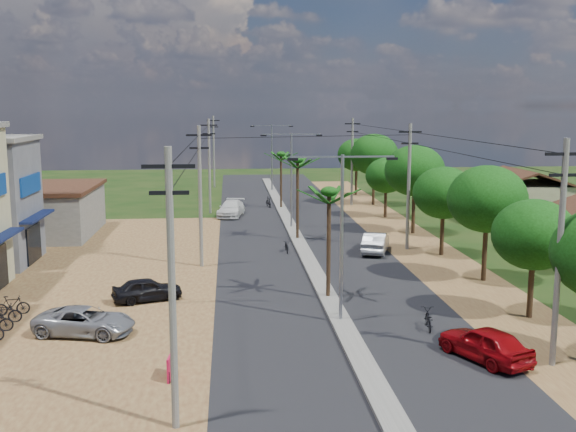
# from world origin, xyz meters

# --- Properties ---
(ground) EXTENTS (160.00, 160.00, 0.00)m
(ground) POSITION_xyz_m (0.00, 0.00, 0.00)
(ground) COLOR black
(ground) RESTS_ON ground
(road) EXTENTS (12.00, 110.00, 0.04)m
(road) POSITION_xyz_m (0.00, 15.00, 0.02)
(road) COLOR black
(road) RESTS_ON ground
(median) EXTENTS (1.00, 90.00, 0.18)m
(median) POSITION_xyz_m (0.00, 18.00, 0.09)
(median) COLOR #605E56
(median) RESTS_ON ground
(dirt_lot_west) EXTENTS (18.00, 46.00, 0.04)m
(dirt_lot_west) POSITION_xyz_m (-15.00, 8.00, 0.02)
(dirt_lot_west) COLOR brown
(dirt_lot_west) RESTS_ON ground
(dirt_shoulder_east) EXTENTS (5.00, 90.00, 0.03)m
(dirt_shoulder_east) POSITION_xyz_m (8.50, 15.00, 0.01)
(dirt_shoulder_east) COLOR brown
(dirt_shoulder_east) RESTS_ON ground
(low_shed) EXTENTS (10.40, 10.40, 3.95)m
(low_shed) POSITION_xyz_m (-21.00, 24.00, 1.97)
(low_shed) COLOR #605E56
(low_shed) RESTS_ON ground
(house_east_far) EXTENTS (7.60, 7.50, 4.60)m
(house_east_far) POSITION_xyz_m (21.00, 28.00, 2.39)
(house_east_far) COLOR tan
(house_east_far) RESTS_ON ground
(tree_east_b) EXTENTS (4.00, 4.00, 5.83)m
(tree_east_b) POSITION_xyz_m (9.30, 0.00, 4.11)
(tree_east_b) COLOR black
(tree_east_b) RESTS_ON ground
(tree_east_c) EXTENTS (4.60, 4.60, 6.83)m
(tree_east_c) POSITION_xyz_m (9.70, 7.00, 4.86)
(tree_east_c) COLOR black
(tree_east_c) RESTS_ON ground
(tree_east_d) EXTENTS (4.20, 4.20, 6.13)m
(tree_east_d) POSITION_xyz_m (9.40, 14.00, 4.34)
(tree_east_d) COLOR black
(tree_east_d) RESTS_ON ground
(tree_east_e) EXTENTS (4.80, 4.80, 7.14)m
(tree_east_e) POSITION_xyz_m (9.60, 22.00, 5.09)
(tree_east_e) COLOR black
(tree_east_e) RESTS_ON ground
(tree_east_f) EXTENTS (3.80, 3.80, 5.52)m
(tree_east_f) POSITION_xyz_m (9.20, 30.00, 3.89)
(tree_east_f) COLOR black
(tree_east_f) RESTS_ON ground
(tree_east_g) EXTENTS (5.00, 5.00, 7.38)m
(tree_east_g) POSITION_xyz_m (9.80, 38.00, 5.24)
(tree_east_g) COLOR black
(tree_east_g) RESTS_ON ground
(tree_east_h) EXTENTS (4.40, 4.40, 6.52)m
(tree_east_h) POSITION_xyz_m (9.50, 46.00, 4.64)
(tree_east_h) COLOR black
(tree_east_h) RESTS_ON ground
(palm_median_near) EXTENTS (2.00, 2.00, 6.15)m
(palm_median_near) POSITION_xyz_m (0.00, 4.00, 5.54)
(palm_median_near) COLOR black
(palm_median_near) RESTS_ON ground
(palm_median_mid) EXTENTS (2.00, 2.00, 6.55)m
(palm_median_mid) POSITION_xyz_m (0.00, 20.00, 5.90)
(palm_median_mid) COLOR black
(palm_median_mid) RESTS_ON ground
(palm_median_far) EXTENTS (2.00, 2.00, 5.85)m
(palm_median_far) POSITION_xyz_m (0.00, 36.00, 5.26)
(palm_median_far) COLOR black
(palm_median_far) RESTS_ON ground
(streetlight_near) EXTENTS (5.10, 0.18, 8.00)m
(streetlight_near) POSITION_xyz_m (0.00, 0.00, 4.79)
(streetlight_near) COLOR gray
(streetlight_near) RESTS_ON ground
(streetlight_mid) EXTENTS (5.10, 0.18, 8.00)m
(streetlight_mid) POSITION_xyz_m (0.00, 25.00, 4.79)
(streetlight_mid) COLOR gray
(streetlight_mid) RESTS_ON ground
(streetlight_far) EXTENTS (5.10, 0.18, 8.00)m
(streetlight_far) POSITION_xyz_m (0.00, 50.00, 4.79)
(streetlight_far) COLOR gray
(streetlight_far) RESTS_ON ground
(utility_pole_w_a) EXTENTS (1.60, 0.24, 9.00)m
(utility_pole_w_a) POSITION_xyz_m (-7.00, -10.00, 4.76)
(utility_pole_w_a) COLOR #605E56
(utility_pole_w_a) RESTS_ON ground
(utility_pole_w_b) EXTENTS (1.60, 0.24, 9.00)m
(utility_pole_w_b) POSITION_xyz_m (-7.00, 12.00, 4.76)
(utility_pole_w_b) COLOR #605E56
(utility_pole_w_b) RESTS_ON ground
(utility_pole_w_c) EXTENTS (1.60, 0.24, 9.00)m
(utility_pole_w_c) POSITION_xyz_m (-7.00, 34.00, 4.76)
(utility_pole_w_c) COLOR #605E56
(utility_pole_w_c) RESTS_ON ground
(utility_pole_w_d) EXTENTS (1.60, 0.24, 9.00)m
(utility_pole_w_d) POSITION_xyz_m (-7.00, 55.00, 4.76)
(utility_pole_w_d) COLOR #605E56
(utility_pole_w_d) RESTS_ON ground
(utility_pole_e_a) EXTENTS (1.60, 0.24, 9.00)m
(utility_pole_e_a) POSITION_xyz_m (7.50, -6.00, 4.76)
(utility_pole_e_a) COLOR #605E56
(utility_pole_e_a) RESTS_ON ground
(utility_pole_e_b) EXTENTS (1.60, 0.24, 9.00)m
(utility_pole_e_b) POSITION_xyz_m (7.50, 16.00, 4.76)
(utility_pole_e_b) COLOR #605E56
(utility_pole_e_b) RESTS_ON ground
(utility_pole_e_c) EXTENTS (1.60, 0.24, 9.00)m
(utility_pole_e_c) POSITION_xyz_m (7.50, 38.00, 4.76)
(utility_pole_e_c) COLOR #605E56
(utility_pole_e_c) RESTS_ON ground
(car_red_near) EXTENTS (3.26, 4.46, 1.41)m
(car_red_near) POSITION_xyz_m (5.00, -5.29, 0.71)
(car_red_near) COLOR maroon
(car_red_near) RESTS_ON ground
(car_silver_mid) EXTENTS (2.84, 4.63, 1.44)m
(car_silver_mid) POSITION_xyz_m (5.00, 15.06, 0.72)
(car_silver_mid) COLOR gray
(car_silver_mid) RESTS_ON ground
(car_white_far) EXTENTS (2.92, 5.26, 1.44)m
(car_white_far) POSITION_xyz_m (-5.00, 31.74, 0.72)
(car_white_far) COLOR silver
(car_white_far) RESTS_ON ground
(car_parked_silver) EXTENTS (4.81, 3.02, 1.24)m
(car_parked_silver) POSITION_xyz_m (-11.73, -0.69, 0.62)
(car_parked_silver) COLOR gray
(car_parked_silver) RESTS_ON ground
(car_parked_dark) EXTENTS (3.90, 2.57, 1.24)m
(car_parked_dark) POSITION_xyz_m (-9.56, 4.46, 0.62)
(car_parked_dark) COLOR black
(car_parked_dark) RESTS_ON ground
(moto_rider_east) EXTENTS (0.91, 1.84, 0.93)m
(moto_rider_east) POSITION_xyz_m (3.86, -1.31, 0.46)
(moto_rider_east) COLOR black
(moto_rider_east) RESTS_ON ground
(moto_rider_west_a) EXTENTS (0.61, 1.68, 0.88)m
(moto_rider_west_a) POSITION_xyz_m (-1.20, 15.72, 0.44)
(moto_rider_west_a) COLOR black
(moto_rider_west_a) RESTS_ON ground
(moto_rider_west_b) EXTENTS (0.83, 1.84, 1.07)m
(moto_rider_west_b) POSITION_xyz_m (-1.20, 37.14, 0.53)
(moto_rider_west_b) COLOR black
(moto_rider_west_b) RESTS_ON ground
(roadside_sign) EXTENTS (0.18, 1.15, 0.96)m
(roadside_sign) POSITION_xyz_m (-7.49, -6.00, 0.47)
(roadside_sign) COLOR #BA1139
(roadside_sign) RESTS_ON ground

